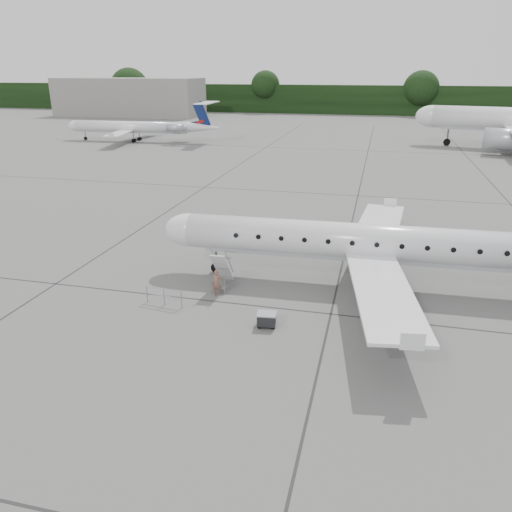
% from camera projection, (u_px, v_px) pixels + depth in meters
% --- Properties ---
extents(ground, '(320.00, 320.00, 0.00)m').
position_uv_depth(ground, '(393.00, 342.00, 23.97)').
color(ground, slate).
rests_on(ground, ground).
extents(treeline, '(260.00, 4.00, 8.00)m').
position_uv_depth(treeline, '(389.00, 100.00, 140.74)').
color(treeline, black).
rests_on(treeline, ground).
extents(terminal_building, '(40.00, 14.00, 10.00)m').
position_uv_depth(terminal_building, '(129.00, 97.00, 137.86)').
color(terminal_building, gray).
rests_on(terminal_building, ground).
extents(main_regional_jet, '(30.37, 22.32, 7.62)m').
position_uv_depth(main_regional_jet, '(381.00, 225.00, 28.86)').
color(main_regional_jet, silver).
rests_on(main_regional_jet, ground).
extents(airstair, '(0.92, 2.10, 2.39)m').
position_uv_depth(airstair, '(222.00, 269.00, 29.56)').
color(airstair, silver).
rests_on(airstair, ground).
extents(passenger, '(0.62, 0.46, 1.54)m').
position_uv_depth(passenger, '(217.00, 283.00, 28.62)').
color(passenger, brown).
rests_on(passenger, ground).
extents(safety_railing, '(2.19, 0.38, 1.00)m').
position_uv_depth(safety_railing, '(164.00, 297.00, 27.51)').
color(safety_railing, gray).
rests_on(safety_railing, ground).
extents(baggage_cart, '(1.00, 0.85, 0.80)m').
position_uv_depth(baggage_cart, '(267.00, 319.00, 25.25)').
color(baggage_cart, black).
rests_on(baggage_cart, ground).
extents(bg_regional_left, '(27.97, 20.86, 7.06)m').
position_uv_depth(bg_regional_left, '(130.00, 121.00, 89.13)').
color(bg_regional_left, silver).
rests_on(bg_regional_left, ground).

